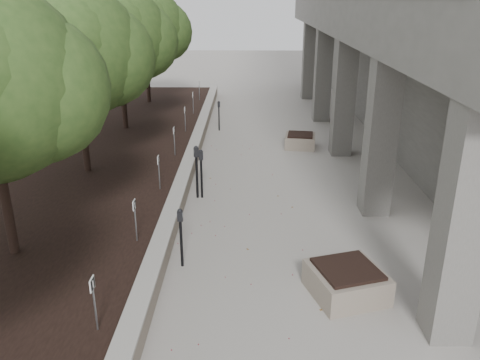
{
  "coord_description": "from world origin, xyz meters",
  "views": [
    {
      "loc": [
        0.01,
        -5.91,
        5.43
      ],
      "look_at": [
        -0.14,
        5.5,
        1.06
      ],
      "focal_mm": 36.55,
      "sensor_mm": 36.0,
      "label": 1
    }
  ],
  "objects_px": {
    "parking_meter_3": "(197,172)",
    "parking_meter_5": "(219,116)",
    "parking_meter_2": "(181,238)",
    "planter_back": "(300,140)",
    "crabapple_tree_4": "(120,58)",
    "planter_front": "(346,281)",
    "crabapple_tree_3": "(77,80)",
    "crabapple_tree_5": "(146,45)",
    "parking_meter_4": "(201,174)"
  },
  "relations": [
    {
      "from": "parking_meter_3",
      "to": "planter_back",
      "type": "relative_size",
      "value": 1.4
    },
    {
      "from": "planter_front",
      "to": "planter_back",
      "type": "bearing_deg",
      "value": 89.39
    },
    {
      "from": "crabapple_tree_5",
      "to": "parking_meter_2",
      "type": "bearing_deg",
      "value": -76.87
    },
    {
      "from": "crabapple_tree_3",
      "to": "parking_meter_2",
      "type": "distance_m",
      "value": 6.46
    },
    {
      "from": "parking_meter_2",
      "to": "planter_back",
      "type": "height_order",
      "value": "parking_meter_2"
    },
    {
      "from": "crabapple_tree_4",
      "to": "parking_meter_2",
      "type": "relative_size",
      "value": 4.07
    },
    {
      "from": "crabapple_tree_4",
      "to": "parking_meter_5",
      "type": "distance_m",
      "value": 4.57
    },
    {
      "from": "crabapple_tree_4",
      "to": "parking_meter_2",
      "type": "height_order",
      "value": "crabapple_tree_4"
    },
    {
      "from": "parking_meter_4",
      "to": "parking_meter_5",
      "type": "xyz_separation_m",
      "value": [
        0.1,
        7.26,
        -0.08
      ]
    },
    {
      "from": "crabapple_tree_3",
      "to": "parking_meter_4",
      "type": "bearing_deg",
      "value": -17.66
    },
    {
      "from": "parking_meter_4",
      "to": "crabapple_tree_4",
      "type": "bearing_deg",
      "value": 117.79
    },
    {
      "from": "parking_meter_5",
      "to": "parking_meter_2",
      "type": "bearing_deg",
      "value": -95.12
    },
    {
      "from": "crabapple_tree_3",
      "to": "parking_meter_5",
      "type": "relative_size",
      "value": 4.32
    },
    {
      "from": "parking_meter_2",
      "to": "parking_meter_4",
      "type": "relative_size",
      "value": 0.94
    },
    {
      "from": "parking_meter_2",
      "to": "parking_meter_5",
      "type": "bearing_deg",
      "value": 89.82
    },
    {
      "from": "crabapple_tree_4",
      "to": "parking_meter_3",
      "type": "height_order",
      "value": "crabapple_tree_4"
    },
    {
      "from": "crabapple_tree_3",
      "to": "planter_back",
      "type": "bearing_deg",
      "value": 28.86
    },
    {
      "from": "parking_meter_2",
      "to": "parking_meter_3",
      "type": "relative_size",
      "value": 0.87
    },
    {
      "from": "crabapple_tree_5",
      "to": "planter_front",
      "type": "relative_size",
      "value": 4.23
    },
    {
      "from": "parking_meter_3",
      "to": "planter_front",
      "type": "xyz_separation_m",
      "value": [
        3.3,
        -4.74,
        -0.47
      ]
    },
    {
      "from": "parking_meter_5",
      "to": "planter_front",
      "type": "xyz_separation_m",
      "value": [
        3.07,
        -12.0,
        -0.33
      ]
    },
    {
      "from": "parking_meter_5",
      "to": "planter_back",
      "type": "distance_m",
      "value": 3.97
    },
    {
      "from": "crabapple_tree_3",
      "to": "parking_meter_2",
      "type": "height_order",
      "value": "crabapple_tree_3"
    },
    {
      "from": "crabapple_tree_4",
      "to": "planter_back",
      "type": "relative_size",
      "value": 4.95
    },
    {
      "from": "crabapple_tree_3",
      "to": "parking_meter_5",
      "type": "xyz_separation_m",
      "value": [
        3.67,
        6.12,
        -2.49
      ]
    },
    {
      "from": "crabapple_tree_4",
      "to": "crabapple_tree_5",
      "type": "xyz_separation_m",
      "value": [
        0.0,
        5.0,
        0.0
      ]
    },
    {
      "from": "planter_back",
      "to": "crabapple_tree_5",
      "type": "bearing_deg",
      "value": 137.69
    },
    {
      "from": "crabapple_tree_4",
      "to": "crabapple_tree_3",
      "type": "bearing_deg",
      "value": -90.0
    },
    {
      "from": "parking_meter_2",
      "to": "parking_meter_3",
      "type": "distance_m",
      "value": 3.73
    },
    {
      "from": "planter_front",
      "to": "parking_meter_5",
      "type": "bearing_deg",
      "value": 104.35
    },
    {
      "from": "parking_meter_2",
      "to": "planter_back",
      "type": "bearing_deg",
      "value": 69.52
    },
    {
      "from": "parking_meter_5",
      "to": "crabapple_tree_5",
      "type": "bearing_deg",
      "value": 129.34
    },
    {
      "from": "parking_meter_2",
      "to": "parking_meter_4",
      "type": "xyz_separation_m",
      "value": [
        0.1,
        3.73,
        0.04
      ]
    },
    {
      "from": "crabapple_tree_5",
      "to": "planter_back",
      "type": "xyz_separation_m",
      "value": [
        6.84,
        -6.23,
        -2.86
      ]
    },
    {
      "from": "crabapple_tree_3",
      "to": "crabapple_tree_5",
      "type": "distance_m",
      "value": 10.0
    },
    {
      "from": "parking_meter_3",
      "to": "parking_meter_4",
      "type": "distance_m",
      "value": 0.14
    },
    {
      "from": "parking_meter_2",
      "to": "parking_meter_4",
      "type": "distance_m",
      "value": 3.73
    },
    {
      "from": "crabapple_tree_5",
      "to": "planter_back",
      "type": "height_order",
      "value": "crabapple_tree_5"
    },
    {
      "from": "planter_back",
      "to": "parking_meter_3",
      "type": "bearing_deg",
      "value": -124.72
    },
    {
      "from": "parking_meter_2",
      "to": "planter_back",
      "type": "relative_size",
      "value": 1.22
    },
    {
      "from": "parking_meter_2",
      "to": "planter_back",
      "type": "distance_m",
      "value": 9.28
    },
    {
      "from": "crabapple_tree_3",
      "to": "parking_meter_5",
      "type": "height_order",
      "value": "crabapple_tree_3"
    },
    {
      "from": "planter_front",
      "to": "planter_back",
      "type": "distance_m",
      "value": 9.65
    },
    {
      "from": "parking_meter_4",
      "to": "planter_front",
      "type": "relative_size",
      "value": 1.11
    },
    {
      "from": "parking_meter_2",
      "to": "crabapple_tree_3",
      "type": "bearing_deg",
      "value": 126.34
    },
    {
      "from": "crabapple_tree_4",
      "to": "planter_front",
      "type": "relative_size",
      "value": 4.23
    },
    {
      "from": "parking_meter_3",
      "to": "parking_meter_5",
      "type": "relative_size",
      "value": 1.22
    },
    {
      "from": "crabapple_tree_5",
      "to": "crabapple_tree_3",
      "type": "bearing_deg",
      "value": -90.0
    },
    {
      "from": "parking_meter_2",
      "to": "crabapple_tree_5",
      "type": "bearing_deg",
      "value": 104.0
    },
    {
      "from": "crabapple_tree_5",
      "to": "crabapple_tree_4",
      "type": "bearing_deg",
      "value": -90.0
    }
  ]
}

